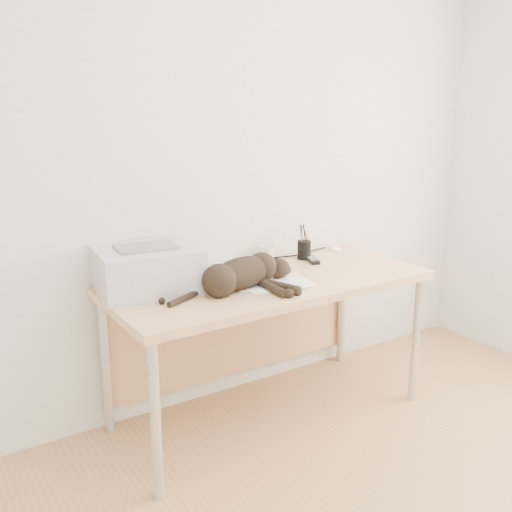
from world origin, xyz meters
TOP-DOWN VIEW (x-y plane):
  - wall_back at (0.00, 1.75)m, footprint 3.50×0.00m
  - desk at (0.00, 1.48)m, footprint 1.60×0.70m
  - printer at (-0.57, 1.55)m, footprint 0.49×0.43m
  - papers at (-0.03, 1.32)m, footprint 0.41×0.34m
  - cat at (-0.21, 1.32)m, footprint 0.71×0.34m
  - mug at (0.17, 1.67)m, footprint 0.13×0.13m
  - pen_cup at (0.38, 1.61)m, footprint 0.08×0.08m
  - remote_grey at (-0.19, 1.53)m, footprint 0.11×0.20m
  - remote_black at (0.39, 1.55)m, footprint 0.11×0.18m
  - mouse at (0.66, 1.67)m, footprint 0.10×0.12m
  - cable_tangle at (0.00, 1.70)m, footprint 1.36×0.08m

SIDE VIEW (x-z plane):
  - desk at x=0.00m, z-range 0.24..0.98m
  - papers at x=-0.03m, z-range 0.74..0.75m
  - cable_tangle at x=0.00m, z-range 0.74..0.75m
  - remote_black at x=0.39m, z-range 0.74..0.76m
  - remote_grey at x=-0.19m, z-range 0.74..0.76m
  - mouse at x=0.66m, z-range 0.74..0.77m
  - mug at x=0.17m, z-range 0.74..0.83m
  - pen_cup at x=0.38m, z-range 0.70..0.89m
  - cat at x=-0.21m, z-range 0.73..0.89m
  - printer at x=-0.57m, z-range 0.74..0.95m
  - wall_back at x=0.00m, z-range -0.45..3.05m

